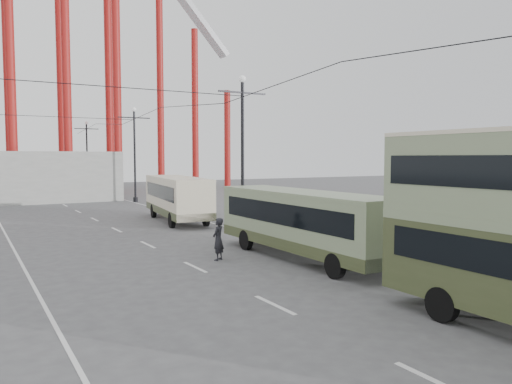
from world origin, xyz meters
TOP-DOWN VIEW (x-y plane):
  - ground at (0.00, 0.00)m, footprint 160.00×160.00m
  - road_markings at (-0.86, 19.70)m, footprint 12.52×120.00m
  - lamp_post_mid at (5.60, 18.00)m, footprint 3.20×0.44m
  - lamp_post_far at (5.60, 40.00)m, footprint 3.20×0.44m
  - lamp_post_distant at (5.60, 62.00)m, footprint 3.20×0.44m
  - single_decker_green at (3.72, 9.15)m, footprint 2.42×10.48m
  - single_decker_cream at (3.75, 24.05)m, footprint 3.81×10.11m
  - pedestrian at (0.41, 10.75)m, footprint 0.80×0.76m

SIDE VIEW (x-z plane):
  - ground at x=0.00m, z-range 0.00..0.00m
  - road_markings at x=-0.86m, z-range 0.00..0.01m
  - pedestrian at x=0.41m, z-range 0.00..1.84m
  - single_decker_green at x=3.72m, z-range 0.19..3.15m
  - single_decker_cream at x=3.75m, z-range 0.19..3.26m
  - lamp_post_mid at x=5.60m, z-range 0.02..9.34m
  - lamp_post_far at x=5.60m, z-range 0.02..9.34m
  - lamp_post_distant at x=5.60m, z-range 0.02..9.34m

